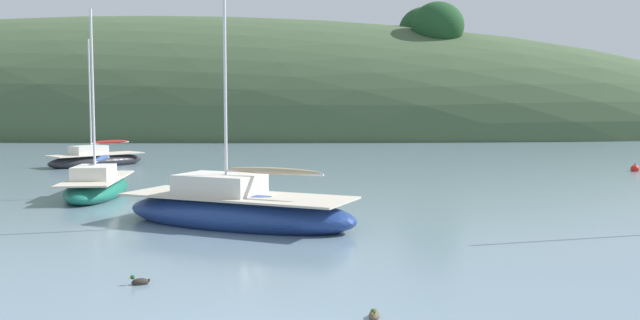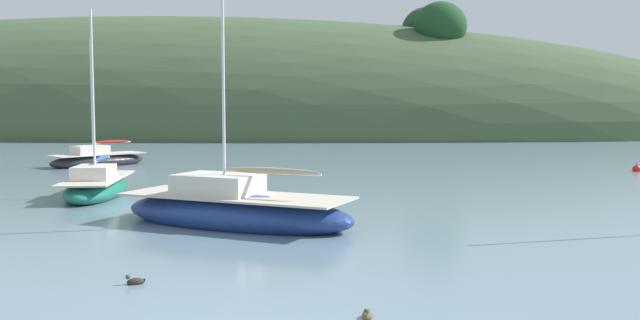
# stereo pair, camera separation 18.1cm
# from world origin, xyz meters

# --- Properties ---
(far_shoreline_hill) EXTENTS (150.00, 36.00, 30.54)m
(far_shoreline_hill) POSITION_xyz_m (-25.08, 71.09, 0.09)
(far_shoreline_hill) COLOR #425638
(far_shoreline_hill) RESTS_ON ground
(sailboat_grey_yawl) EXTENTS (2.96, 6.27, 7.35)m
(sailboat_grey_yawl) POSITION_xyz_m (-8.49, 16.89, 0.38)
(sailboat_grey_yawl) COLOR #196B56
(sailboat_grey_yawl) RESTS_ON ground
(sailboat_navy_dinghy) EXTENTS (5.23, 5.72, 7.51)m
(sailboat_navy_dinghy) POSITION_xyz_m (-13.60, 29.74, 0.37)
(sailboat_navy_dinghy) COLOR #232328
(sailboat_navy_dinghy) RESTS_ON ground
(sailboat_red_portside) EXTENTS (7.89, 5.04, 10.54)m
(sailboat_red_portside) POSITION_xyz_m (-2.00, 11.01, 0.45)
(sailboat_red_portside) COLOR navy
(sailboat_red_portside) RESTS_ON ground
(mooring_buoy_outer) EXTENTS (0.44, 0.44, 0.54)m
(mooring_buoy_outer) POSITION_xyz_m (-16.04, 35.64, 0.12)
(mooring_buoy_outer) COLOR yellow
(mooring_buoy_outer) RESTS_ON ground
(mooring_buoy_inner) EXTENTS (0.44, 0.44, 0.54)m
(mooring_buoy_inner) POSITION_xyz_m (16.47, 28.17, 0.12)
(mooring_buoy_inner) COLOR red
(mooring_buoy_inner) RESTS_ON ground
(mooring_buoy_channel) EXTENTS (0.44, 0.44, 0.54)m
(mooring_buoy_channel) POSITION_xyz_m (-4.40, 23.21, 0.12)
(mooring_buoy_channel) COLOR yellow
(mooring_buoy_channel) RESTS_ON ground
(duck_lead) EXTENTS (0.41, 0.30, 0.24)m
(duck_lead) POSITION_xyz_m (-2.74, 4.41, 0.05)
(duck_lead) COLOR #2D2823
(duck_lead) RESTS_ON ground
(duck_trailing) EXTENTS (0.23, 0.43, 0.24)m
(duck_trailing) POSITION_xyz_m (1.82, 2.55, 0.05)
(duck_trailing) COLOR brown
(duck_trailing) RESTS_ON ground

